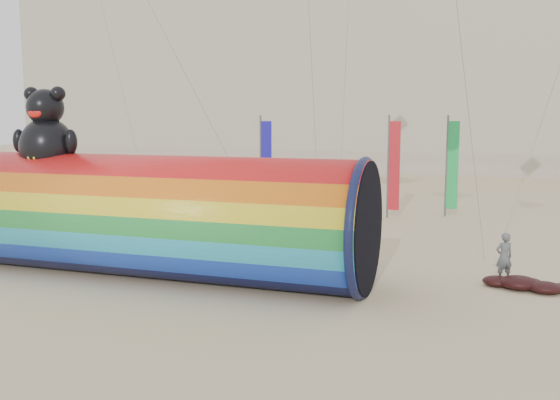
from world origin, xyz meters
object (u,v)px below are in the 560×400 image
(windsock_assembly, at_px, (160,213))
(fabric_bundle, at_px, (526,284))
(hotel_building, at_px, (306,67))
(kite_handler, at_px, (504,257))

(windsock_assembly, distance_m, fabric_bundle, 11.43)
(fabric_bundle, bearing_deg, hotel_building, 114.53)
(windsock_assembly, xyz_separation_m, fabric_bundle, (11.06, 2.17, -1.88))
(windsock_assembly, relative_size, fabric_bundle, 5.13)
(windsock_assembly, bearing_deg, fabric_bundle, 11.11)
(hotel_building, height_order, fabric_bundle, hotel_building)
(hotel_building, distance_m, kite_handler, 48.46)
(hotel_building, xyz_separation_m, kite_handler, (19.50, -43.32, -9.54))
(windsock_assembly, relative_size, kite_handler, 8.74)
(kite_handler, bearing_deg, windsock_assembly, -13.77)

